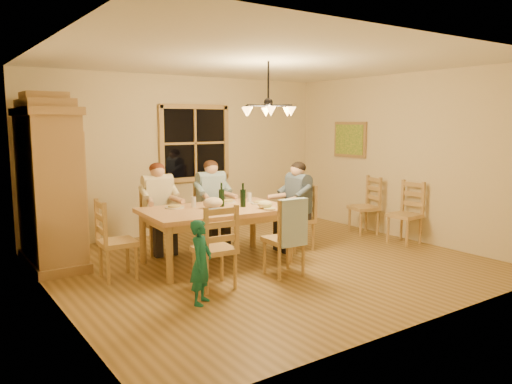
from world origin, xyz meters
TOP-DOWN VIEW (x-y plane):
  - floor at (0.00, 0.00)m, footprint 5.50×5.50m
  - ceiling at (0.00, 0.00)m, footprint 5.50×5.00m
  - wall_back at (0.00, 2.50)m, footprint 5.50×0.02m
  - wall_left at (-2.75, 0.00)m, footprint 0.02×5.00m
  - wall_right at (2.75, 0.00)m, footprint 0.02×5.00m
  - window at (0.20, 2.47)m, footprint 1.30×0.06m
  - painting at (2.71, 1.20)m, footprint 0.06×0.78m
  - chandelier at (-0.00, 0.00)m, footprint 0.77×0.68m
  - armoire at (-2.42, 1.60)m, footprint 0.66×1.40m
  - dining_table at (-0.56, 0.43)m, footprint 2.01×1.30m
  - chair_far_left at (-0.99, 1.38)m, footprint 0.46×0.45m
  - chair_far_right at (-0.12, 1.32)m, footprint 0.46×0.45m
  - chair_near_left at (-1.10, -0.46)m, footprint 0.46×0.45m
  - chair_near_right at (-0.13, -0.52)m, footprint 0.46×0.45m
  - chair_end_left at (-1.90, 0.51)m, footprint 0.45×0.46m
  - chair_end_right at (0.79, 0.35)m, footprint 0.45×0.46m
  - adult_woman at (-0.99, 1.38)m, footprint 0.41×0.44m
  - adult_plaid_man at (-0.12, 1.32)m, footprint 0.41×0.44m
  - adult_slate_man at (0.79, 0.35)m, footprint 0.44×0.41m
  - towel at (-0.14, -0.71)m, footprint 0.39×0.12m
  - wine_bottle_a at (-0.43, 0.50)m, footprint 0.08×0.08m
  - wine_bottle_b at (-0.20, 0.31)m, footprint 0.08×0.08m
  - plate_woman at (-1.02, 0.75)m, footprint 0.26×0.26m
  - plate_plaid at (-0.20, 0.74)m, footprint 0.26×0.26m
  - plate_slate at (0.13, 0.39)m, footprint 0.26×0.26m
  - wine_glass_a at (-0.76, 0.68)m, footprint 0.06×0.06m
  - wine_glass_b at (0.10, 0.60)m, footprint 0.06×0.06m
  - cap at (-0.03, 0.03)m, footprint 0.20×0.20m
  - napkin at (-0.67, 0.23)m, footprint 0.19×0.15m
  - cloth_bundle at (-0.60, 0.44)m, footprint 0.28×0.22m
  - child at (-1.47, -0.83)m, footprint 0.39×0.38m
  - chair_spare_front at (2.45, -0.31)m, footprint 0.44×0.46m
  - chair_spare_back at (2.45, 0.56)m, footprint 0.51×0.53m

SIDE VIEW (x-z plane):
  - floor at x=0.00m, z-range 0.00..0.00m
  - chair_far_left at x=-0.99m, z-range -0.19..0.80m
  - chair_far_right at x=-0.12m, z-range -0.19..0.80m
  - chair_near_left at x=-1.10m, z-range -0.19..0.80m
  - chair_near_right at x=-0.13m, z-range -0.19..0.80m
  - chair_end_left at x=-1.90m, z-range -0.19..0.80m
  - chair_end_right at x=0.79m, z-range -0.19..0.80m
  - chair_spare_front at x=2.45m, z-range -0.19..0.80m
  - chair_spare_back at x=2.45m, z-range -0.19..0.80m
  - child at x=-1.47m, z-range 0.00..0.90m
  - dining_table at x=-0.56m, z-range 0.28..1.04m
  - towel at x=-0.14m, z-range 0.41..0.99m
  - plate_woman at x=-1.02m, z-range 0.76..0.78m
  - plate_plaid at x=-0.20m, z-range 0.76..0.78m
  - plate_slate at x=0.13m, z-range 0.76..0.78m
  - napkin at x=-0.67m, z-range 0.76..0.79m
  - cap at x=-0.03m, z-range 0.76..0.87m
  - wine_glass_a at x=-0.76m, z-range 0.76..0.90m
  - wine_glass_b at x=0.10m, z-range 0.76..0.90m
  - cloth_bundle at x=-0.60m, z-range 0.76..0.91m
  - adult_woman at x=-0.99m, z-range 0.40..1.28m
  - adult_plaid_man at x=-0.12m, z-range 0.40..1.28m
  - adult_slate_man at x=0.79m, z-range 0.40..1.28m
  - wine_bottle_a at x=-0.43m, z-range 0.76..1.09m
  - wine_bottle_b at x=-0.20m, z-range 0.76..1.09m
  - armoire at x=-2.42m, z-range -0.09..2.21m
  - wall_back at x=0.00m, z-range 0.00..2.70m
  - wall_left at x=-2.75m, z-range 0.00..2.70m
  - wall_right at x=2.75m, z-range 0.00..2.70m
  - window at x=0.20m, z-range 0.90..2.20m
  - painting at x=2.71m, z-range 1.28..1.92m
  - chandelier at x=0.00m, z-range 1.72..2.43m
  - ceiling at x=0.00m, z-range 2.69..2.71m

